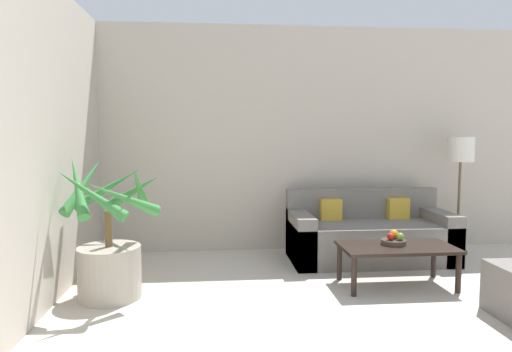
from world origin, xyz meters
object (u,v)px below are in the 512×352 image
(fruit_bowl, at_px, (394,242))
(potted_palm, at_px, (109,251))
(orange_fruit, at_px, (394,234))
(apple_red, at_px, (390,237))
(apple_green, at_px, (400,237))
(coffee_table, at_px, (397,251))
(sofa_loveseat, at_px, (369,236))
(floor_lamp, at_px, (461,157))

(fruit_bowl, bearing_deg, potted_palm, -177.28)
(potted_palm, xyz_separation_m, orange_fruit, (2.59, 0.18, 0.05))
(apple_red, xyz_separation_m, apple_green, (0.09, -0.01, 0.00))
(coffee_table, height_order, apple_red, apple_red)
(fruit_bowl, distance_m, apple_red, 0.07)
(potted_palm, height_order, coffee_table, potted_palm)
(apple_red, xyz_separation_m, orange_fruit, (0.06, 0.06, 0.01))
(fruit_bowl, distance_m, apple_green, 0.08)
(coffee_table, distance_m, apple_green, 0.14)
(fruit_bowl, xyz_separation_m, apple_red, (-0.04, -0.01, 0.06))
(coffee_table, bearing_deg, fruit_bowl, 104.39)
(sofa_loveseat, height_order, apple_green, sofa_loveseat)
(sofa_loveseat, xyz_separation_m, coffee_table, (-0.04, -0.89, 0.06))
(sofa_loveseat, height_order, fruit_bowl, sofa_loveseat)
(sofa_loveseat, xyz_separation_m, apple_green, (-0.00, -0.86, 0.19))
(floor_lamp, bearing_deg, orange_fruit, -140.27)
(apple_red, relative_size, orange_fruit, 0.79)
(potted_palm, distance_m, sofa_loveseat, 2.80)
(potted_palm, xyz_separation_m, apple_red, (2.54, 0.11, 0.04))
(potted_palm, distance_m, floor_lamp, 4.03)
(potted_palm, bearing_deg, sofa_loveseat, 20.09)
(apple_green, bearing_deg, fruit_bowl, 154.19)
(sofa_loveseat, height_order, coffee_table, sofa_loveseat)
(potted_palm, relative_size, apple_red, 18.65)
(potted_palm, relative_size, floor_lamp, 0.91)
(coffee_table, xyz_separation_m, apple_green, (0.04, 0.03, 0.13))
(apple_red, bearing_deg, coffee_table, -38.28)
(fruit_bowl, bearing_deg, floor_lamp, 40.68)
(fruit_bowl, bearing_deg, sofa_loveseat, 86.10)
(floor_lamp, xyz_separation_m, coffee_table, (-1.20, -1.10, -0.82))
(sofa_loveseat, distance_m, apple_green, 0.88)
(sofa_loveseat, distance_m, coffee_table, 0.89)
(fruit_bowl, xyz_separation_m, apple_green, (0.05, -0.03, 0.06))
(apple_green, bearing_deg, sofa_loveseat, 89.67)
(sofa_loveseat, relative_size, coffee_table, 1.70)
(coffee_table, relative_size, apple_green, 14.90)
(orange_fruit, bearing_deg, sofa_loveseat, 87.42)
(sofa_loveseat, relative_size, fruit_bowl, 7.71)
(sofa_loveseat, distance_m, apple_red, 0.88)
(sofa_loveseat, height_order, apple_red, sofa_loveseat)
(coffee_table, bearing_deg, apple_green, 32.74)
(sofa_loveseat, bearing_deg, apple_green, -90.33)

